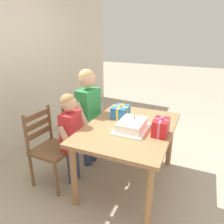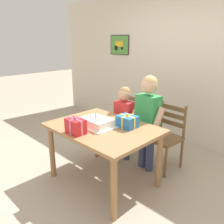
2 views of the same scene
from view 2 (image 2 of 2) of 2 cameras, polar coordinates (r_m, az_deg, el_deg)
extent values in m
plane|color=tan|center=(3.17, -2.05, -16.46)|extent=(20.00, 20.00, 0.00)
cube|color=beige|center=(4.19, 17.35, 10.27)|extent=(6.40, 0.08, 2.60)
cube|color=#332823|center=(4.98, 1.86, 16.16)|extent=(0.51, 0.02, 0.39)
cube|color=#4C8E3D|center=(4.97, 1.78, 16.16)|extent=(0.48, 0.01, 0.36)
cube|color=gold|center=(4.97, 1.74, 16.39)|extent=(0.22, 0.01, 0.11)
cylinder|color=black|center=(5.03, 1.00, 15.46)|extent=(0.10, 0.01, 0.10)
cylinder|color=black|center=(4.91, 2.47, 15.40)|extent=(0.06, 0.01, 0.06)
cube|color=#9E7047|center=(2.83, -2.21, -3.97)|extent=(1.30, 0.95, 0.04)
cylinder|color=#9E7047|center=(3.19, -14.56, -9.38)|extent=(0.07, 0.07, 0.72)
cylinder|color=#9E7047|center=(2.40, 0.47, -18.46)|extent=(0.07, 0.07, 0.72)
cylinder|color=#9E7047|center=(3.61, -3.77, -5.60)|extent=(0.07, 0.07, 0.72)
cylinder|color=#9E7047|center=(2.93, 11.52, -11.66)|extent=(0.07, 0.07, 0.72)
cube|color=white|center=(2.82, -3.70, -3.43)|extent=(0.44, 0.34, 0.01)
cube|color=white|center=(2.81, -3.72, -2.46)|extent=(0.36, 0.26, 0.09)
cylinder|color=#E04C9E|center=(2.77, -4.06, -1.01)|extent=(0.01, 0.01, 0.07)
sphere|color=yellow|center=(2.75, -4.08, -0.12)|extent=(0.02, 0.02, 0.02)
sphere|color=orange|center=(2.89, -5.28, -0.84)|extent=(0.02, 0.02, 0.02)
sphere|color=yellow|center=(2.73, -3.23, -1.89)|extent=(0.02, 0.02, 0.02)
sphere|color=yellow|center=(2.79, -2.17, -1.47)|extent=(0.02, 0.02, 0.02)
sphere|color=green|center=(2.72, -2.37, -1.94)|extent=(0.01, 0.01, 0.01)
sphere|color=yellow|center=(2.69, -3.83, -2.20)|extent=(0.02, 0.02, 0.02)
sphere|color=purple|center=(2.81, -5.33, -1.40)|extent=(0.02, 0.02, 0.02)
sphere|color=blue|center=(2.74, -3.03, -1.80)|extent=(0.02, 0.02, 0.02)
sphere|color=red|center=(2.71, -3.47, -2.05)|extent=(0.01, 0.01, 0.01)
cube|color=red|center=(2.62, -8.93, -3.48)|extent=(0.22, 0.15, 0.17)
cube|color=#DB668E|center=(2.62, -8.93, -3.48)|extent=(0.23, 0.02, 0.18)
cube|color=#DB668E|center=(2.62, -8.93, -3.48)|extent=(0.02, 0.16, 0.18)
sphere|color=#DB668E|center=(2.59, -9.04, -1.42)|extent=(0.04, 0.04, 0.04)
cube|color=#286BB7|center=(2.78, 3.77, -2.36)|extent=(0.23, 0.18, 0.14)
cube|color=yellow|center=(2.78, 3.77, -2.36)|extent=(0.23, 0.02, 0.15)
cube|color=yellow|center=(2.78, 3.77, -2.36)|extent=(0.02, 0.19, 0.15)
sphere|color=yellow|center=(2.75, 3.81, -0.69)|extent=(0.04, 0.04, 0.04)
cube|color=brown|center=(3.71, 3.49, -3.40)|extent=(0.44, 0.44, 0.04)
cylinder|color=brown|center=(3.55, 3.42, -8.49)|extent=(0.04, 0.04, 0.43)
cylinder|color=brown|center=(3.81, -0.65, -6.63)|extent=(0.04, 0.04, 0.43)
cylinder|color=brown|center=(3.81, 7.49, -6.76)|extent=(0.04, 0.04, 0.43)
cylinder|color=brown|center=(4.04, 3.42, -5.16)|extent=(0.04, 0.04, 0.43)
cylinder|color=brown|center=(3.64, 7.79, 0.14)|extent=(0.04, 0.04, 0.45)
cylinder|color=brown|center=(3.89, 3.54, 1.39)|extent=(0.04, 0.04, 0.45)
cube|color=brown|center=(3.78, 5.57, -0.19)|extent=(0.36, 0.05, 0.06)
cube|color=brown|center=(3.75, 5.62, 1.45)|extent=(0.36, 0.05, 0.06)
cube|color=brown|center=(3.72, 5.67, 3.11)|extent=(0.36, 0.05, 0.06)
cube|color=brown|center=(3.33, 12.54, -6.33)|extent=(0.44, 0.44, 0.04)
cylinder|color=brown|center=(3.20, 13.01, -12.13)|extent=(0.04, 0.04, 0.43)
cylinder|color=brown|center=(3.40, 7.73, -9.94)|extent=(0.04, 0.04, 0.43)
cylinder|color=brown|center=(3.48, 16.72, -9.85)|extent=(0.04, 0.04, 0.43)
cylinder|color=brown|center=(3.67, 11.66, -8.00)|extent=(0.04, 0.04, 0.43)
cylinder|color=brown|center=(3.29, 17.44, -2.39)|extent=(0.04, 0.04, 0.45)
cylinder|color=brown|center=(3.49, 12.13, -0.86)|extent=(0.04, 0.04, 0.45)
cube|color=brown|center=(3.41, 14.62, -2.68)|extent=(0.36, 0.05, 0.06)
cube|color=brown|center=(3.37, 14.77, -0.88)|extent=(0.36, 0.05, 0.06)
cube|color=brown|center=(3.34, 14.91, 0.95)|extent=(0.36, 0.05, 0.06)
cylinder|color=#38426B|center=(3.30, 9.26, -10.15)|extent=(0.11, 0.11, 0.50)
cylinder|color=#38426B|center=(3.38, 7.46, -9.35)|extent=(0.11, 0.11, 0.50)
cube|color=#2D934C|center=(3.14, 8.78, -0.98)|extent=(0.33, 0.22, 0.57)
cylinder|color=tan|center=(3.00, 11.09, -2.38)|extent=(0.11, 0.24, 0.38)
cylinder|color=tan|center=(3.24, 5.72, -0.59)|extent=(0.11, 0.24, 0.38)
sphere|color=tan|center=(3.03, 9.14, 6.47)|extent=(0.21, 0.21, 0.21)
sphere|color=tan|center=(3.03, 9.29, 6.99)|extent=(0.20, 0.20, 0.20)
cylinder|color=#38426B|center=(3.57, 3.61, -8.46)|extent=(0.09, 0.09, 0.42)
cylinder|color=#38426B|center=(3.63, 2.09, -7.95)|extent=(0.09, 0.09, 0.42)
cube|color=red|center=(3.43, 2.96, -1.36)|extent=(0.28, 0.19, 0.48)
cylinder|color=tan|center=(3.32, 4.94, -2.34)|extent=(0.09, 0.21, 0.32)
cylinder|color=tan|center=(3.50, 0.45, -1.19)|extent=(0.09, 0.21, 0.32)
sphere|color=tan|center=(3.33, 3.05, 4.39)|extent=(0.18, 0.18, 0.18)
sphere|color=#A87F4C|center=(3.33, 3.16, 4.80)|extent=(0.17, 0.17, 0.17)
camera|label=1|loc=(4.17, -31.26, 15.02)|focal=34.40mm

